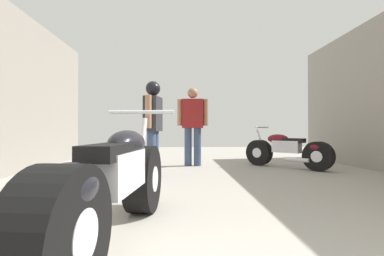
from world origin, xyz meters
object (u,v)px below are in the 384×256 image
Objects in this scene: motorcycle_black_naked at (288,151)px; mechanic_in_blue at (193,122)px; motorcycle_maroon_cruiser at (115,186)px; mechanic_with_helmet at (153,119)px.

mechanic_in_blue is (-1.95, 0.46, 0.62)m from motorcycle_black_naked.
mechanic_in_blue reaches higher than motorcycle_maroon_cruiser.
motorcycle_black_naked is at bearing -13.20° from mechanic_in_blue.
motorcycle_black_naked is 0.91× the size of mechanic_with_helmet.
motorcycle_black_naked is (2.68, 3.74, -0.04)m from motorcycle_maroon_cruiser.
mechanic_in_blue is 1.06× the size of mechanic_with_helmet.
motorcycle_maroon_cruiser is at bearing -125.58° from motorcycle_black_naked.
motorcycle_maroon_cruiser is 1.21× the size of mechanic_in_blue.
mechanic_with_helmet is (-0.02, 2.84, 0.57)m from motorcycle_maroon_cruiser.
motorcycle_maroon_cruiser is 1.29× the size of mechanic_with_helmet.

